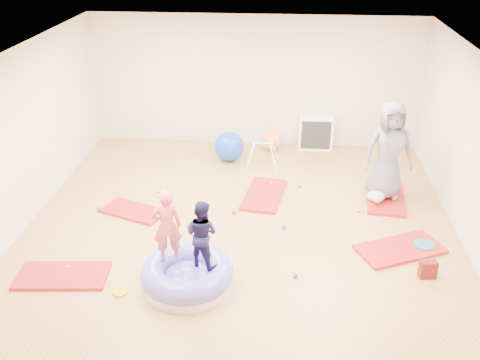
{
  "coord_description": "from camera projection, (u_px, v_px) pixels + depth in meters",
  "views": [
    {
      "loc": [
        0.64,
        -7.1,
        4.63
      ],
      "look_at": [
        0.0,
        0.3,
        0.9
      ],
      "focal_mm": 40.0,
      "sensor_mm": 36.0,
      "label": 1
    }
  ],
  "objects": [
    {
      "name": "inflatable_cushion",
      "position": [
        187.0,
        275.0,
        7.35
      ],
      "size": [
        1.29,
        1.29,
        0.41
      ],
      "rotation": [
        0.0,
        0.0,
        0.1
      ],
      "color": "silver",
      "rests_on": "ground"
    },
    {
      "name": "balance_disc",
      "position": [
        424.0,
        246.0,
        8.21
      ],
      "size": [
        0.32,
        0.32,
        0.07
      ],
      "primitive_type": "cylinder",
      "color": "#206786",
      "rests_on": "ground"
    },
    {
      "name": "child_navy",
      "position": [
        201.0,
        231.0,
        7.06
      ],
      "size": [
        0.58,
        0.53,
        0.97
      ],
      "primitive_type": "imported",
      "rotation": [
        0.0,
        0.0,
        2.73
      ],
      "color": "#151238",
      "rests_on": "inflatable_cushion"
    },
    {
      "name": "backpack",
      "position": [
        428.0,
        269.0,
        7.51
      ],
      "size": [
        0.25,
        0.17,
        0.27
      ],
      "primitive_type": "cube",
      "rotation": [
        0.0,
        0.0,
        0.11
      ],
      "color": "#AF2522",
      "rests_on": "ground"
    },
    {
      "name": "gym_mat_rear_right",
      "position": [
        385.0,
        197.0,
        9.63
      ],
      "size": [
        0.8,
        1.37,
        0.05
      ],
      "primitive_type": "cube",
      "rotation": [
        0.0,
        0.0,
        1.45
      ],
      "color": "#B22134",
      "rests_on": "ground"
    },
    {
      "name": "adult_caregiver",
      "position": [
        389.0,
        151.0,
        9.25
      ],
      "size": [
        0.93,
        0.67,
        1.75
      ],
      "primitive_type": "imported",
      "rotation": [
        0.0,
        0.0,
        0.14
      ],
      "color": "slate",
      "rests_on": "gym_mat_rear_right"
    },
    {
      "name": "infant_play_gym",
      "position": [
        262.0,
        150.0,
        10.76
      ],
      "size": [
        0.66,
        0.63,
        0.5
      ],
      "rotation": [
        0.0,
        0.0,
        0.28
      ],
      "color": "white",
      "rests_on": "ground"
    },
    {
      "name": "ball_pit_balls",
      "position": [
        231.0,
        215.0,
        9.05
      ],
      "size": [
        4.54,
        3.0,
        0.07
      ],
      "color": "green",
      "rests_on": "ground"
    },
    {
      "name": "gym_mat_mid_left",
      "position": [
        134.0,
        211.0,
        9.2
      ],
      "size": [
        1.2,
        0.89,
        0.04
      ],
      "primitive_type": "cube",
      "rotation": [
        0.0,
        0.0,
        -0.37
      ],
      "color": "#B22134",
      "rests_on": "ground"
    },
    {
      "name": "room",
      "position": [
        238.0,
        159.0,
        7.82
      ],
      "size": [
        7.01,
        8.01,
        2.81
      ],
      "color": "tan",
      "rests_on": "ground"
    },
    {
      "name": "exercise_ball_blue",
      "position": [
        229.0,
        146.0,
        11.01
      ],
      "size": [
        0.62,
        0.62,
        0.62
      ],
      "primitive_type": "sphere",
      "color": "blue",
      "rests_on": "ground"
    },
    {
      "name": "child_pink",
      "position": [
        167.0,
        223.0,
        7.13
      ],
      "size": [
        0.45,
        0.35,
        1.09
      ],
      "primitive_type": "imported",
      "rotation": [
        0.0,
        0.0,
        3.39
      ],
      "color": "#E84C57",
      "rests_on": "inflatable_cushion"
    },
    {
      "name": "yellow_toy",
      "position": [
        120.0,
        292.0,
        7.25
      ],
      "size": [
        0.21,
        0.21,
        0.03
      ],
      "primitive_type": "cylinder",
      "color": "#D5BA0A",
      "rests_on": "ground"
    },
    {
      "name": "gym_mat_center_back",
      "position": [
        264.0,
        195.0,
        9.72
      ],
      "size": [
        0.82,
        1.36,
        0.05
      ],
      "primitive_type": "cube",
      "rotation": [
        0.0,
        0.0,
        1.42
      ],
      "color": "#B22134",
      "rests_on": "ground"
    },
    {
      "name": "gym_mat_front_left",
      "position": [
        63.0,
        276.0,
        7.55
      ],
      "size": [
        1.32,
        0.74,
        0.05
      ],
      "primitive_type": "cube",
      "rotation": [
        0.0,
        0.0,
        0.09
      ],
      "color": "#B22134",
      "rests_on": "ground"
    },
    {
      "name": "gym_mat_right",
      "position": [
        400.0,
        249.0,
        8.15
      ],
      "size": [
        1.45,
        1.14,
        0.05
      ],
      "primitive_type": "cube",
      "rotation": [
        0.0,
        0.0,
        0.44
      ],
      "color": "#B22134",
      "rests_on": "ground"
    },
    {
      "name": "cube_shelf",
      "position": [
        316.0,
        133.0,
        11.56
      ],
      "size": [
        0.73,
        0.36,
        0.73
      ],
      "color": "white",
      "rests_on": "ground"
    },
    {
      "name": "exercise_ball_orange",
      "position": [
        271.0,
        141.0,
        11.53
      ],
      "size": [
        0.42,
        0.42,
        0.42
      ],
      "primitive_type": "sphere",
      "color": "#FFA22E",
      "rests_on": "ground"
    },
    {
      "name": "infant",
      "position": [
        376.0,
        197.0,
        9.38
      ],
      "size": [
        0.33,
        0.34,
        0.2
      ],
      "color": "#B5CFF9",
      "rests_on": "gym_mat_rear_right"
    }
  ]
}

